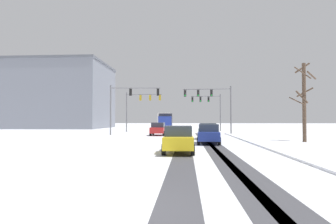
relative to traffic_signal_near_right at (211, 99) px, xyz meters
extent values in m
plane|color=silver|center=(-5.29, -32.63, -4.81)|extent=(300.00, 300.00, 0.00)
cube|color=#424247|center=(-1.64, -15.34, -4.80)|extent=(0.84, 38.04, 0.01)
cube|color=#424247|center=(-3.53, -15.34, -4.80)|extent=(1.10, 38.04, 0.01)
cube|color=#424247|center=(-1.07, -15.34, -4.80)|extent=(1.01, 38.04, 0.01)
cube|color=white|center=(3.99, -17.07, -4.75)|extent=(4.00, 38.04, 0.12)
cylinder|color=slate|center=(2.59, -0.04, -1.56)|extent=(0.18, 0.18, 6.50)
cylinder|color=slate|center=(-0.62, 0.04, 1.29)|extent=(6.43, 0.28, 0.12)
cube|color=black|center=(0.02, 0.02, 0.74)|extent=(0.33, 0.25, 0.90)
sphere|color=black|center=(0.02, -0.14, 1.04)|extent=(0.20, 0.20, 0.20)
sphere|color=black|center=(0.02, -0.14, 0.74)|extent=(0.20, 0.20, 0.20)
sphere|color=green|center=(0.02, -0.14, 0.44)|extent=(0.20, 0.20, 0.20)
cube|color=black|center=(-1.75, 0.06, 0.74)|extent=(0.33, 0.25, 0.90)
sphere|color=black|center=(-1.75, -0.10, 1.04)|extent=(0.20, 0.20, 0.20)
sphere|color=black|center=(-1.75, -0.10, 0.74)|extent=(0.20, 0.20, 0.20)
sphere|color=green|center=(-1.75, -0.10, 0.44)|extent=(0.20, 0.20, 0.20)
cube|color=black|center=(-3.52, 0.11, 0.74)|extent=(0.33, 0.25, 0.90)
sphere|color=black|center=(-3.52, -0.05, 1.04)|extent=(0.20, 0.20, 0.20)
sphere|color=black|center=(-3.52, -0.05, 0.74)|extent=(0.20, 0.20, 0.20)
sphere|color=green|center=(-3.52, -0.05, 0.44)|extent=(0.20, 0.20, 0.20)
cylinder|color=slate|center=(2.59, 11.96, -1.56)|extent=(0.18, 0.18, 6.50)
cylinder|color=slate|center=(0.03, 12.05, 1.29)|extent=(5.13, 0.32, 0.12)
cube|color=black|center=(0.54, 12.03, 0.74)|extent=(0.33, 0.25, 0.90)
sphere|color=black|center=(0.54, 11.87, 1.04)|extent=(0.20, 0.20, 0.20)
sphere|color=black|center=(0.54, 11.87, 0.74)|extent=(0.20, 0.20, 0.20)
sphere|color=green|center=(0.54, 11.87, 0.44)|extent=(0.20, 0.20, 0.20)
cube|color=black|center=(-0.87, 12.09, 0.74)|extent=(0.33, 0.25, 0.90)
sphere|color=black|center=(-0.87, 11.93, 1.04)|extent=(0.20, 0.20, 0.20)
sphere|color=black|center=(-0.87, 11.93, 0.74)|extent=(0.20, 0.20, 0.20)
sphere|color=green|center=(-0.87, 11.93, 0.44)|extent=(0.20, 0.20, 0.20)
cube|color=black|center=(-2.28, 12.14, 0.74)|extent=(0.33, 0.25, 0.90)
sphere|color=black|center=(-2.29, 11.98, 1.04)|extent=(0.20, 0.20, 0.20)
sphere|color=black|center=(-2.29, 11.98, 0.74)|extent=(0.20, 0.20, 0.20)
sphere|color=green|center=(-2.29, 11.98, 0.44)|extent=(0.20, 0.20, 0.20)
cylinder|color=slate|center=(-13.18, 7.96, -1.56)|extent=(0.18, 0.18, 6.50)
cylinder|color=slate|center=(-10.26, 7.75, 1.29)|extent=(5.84, 0.53, 0.12)
cube|color=#B79319|center=(-10.85, 7.79, 0.74)|extent=(0.34, 0.26, 0.90)
sphere|color=black|center=(-10.84, 7.95, 1.04)|extent=(0.20, 0.20, 0.20)
sphere|color=black|center=(-10.84, 7.95, 0.74)|extent=(0.20, 0.20, 0.20)
sphere|color=green|center=(-10.84, 7.95, 0.44)|extent=(0.20, 0.20, 0.20)
cube|color=#B79319|center=(-9.24, 7.68, 0.74)|extent=(0.34, 0.26, 0.90)
sphere|color=black|center=(-9.23, 7.84, 1.04)|extent=(0.20, 0.20, 0.20)
sphere|color=black|center=(-9.23, 7.84, 0.74)|extent=(0.20, 0.20, 0.20)
sphere|color=green|center=(-9.23, 7.84, 0.44)|extent=(0.20, 0.20, 0.20)
cube|color=#B79319|center=(-7.64, 7.57, 0.74)|extent=(0.34, 0.26, 0.90)
sphere|color=black|center=(-7.63, 7.73, 1.04)|extent=(0.20, 0.20, 0.20)
sphere|color=black|center=(-7.63, 7.73, 0.74)|extent=(0.20, 0.20, 0.20)
sphere|color=green|center=(-7.63, 7.73, 0.44)|extent=(0.20, 0.20, 0.20)
cylinder|color=slate|center=(-13.18, -2.04, -1.56)|extent=(0.18, 0.18, 6.50)
cylinder|color=slate|center=(-9.94, -1.90, 1.29)|extent=(6.49, 0.41, 0.12)
cube|color=black|center=(-10.59, -1.93, 0.74)|extent=(0.33, 0.25, 0.90)
sphere|color=black|center=(-10.60, -1.77, 1.04)|extent=(0.20, 0.20, 0.20)
sphere|color=black|center=(-10.60, -1.77, 0.74)|extent=(0.20, 0.20, 0.20)
sphere|color=green|center=(-10.60, -1.77, 0.44)|extent=(0.20, 0.20, 0.20)
cube|color=black|center=(-7.03, -1.77, 0.74)|extent=(0.33, 0.25, 0.90)
sphere|color=black|center=(-7.03, -1.61, 1.04)|extent=(0.20, 0.20, 0.20)
sphere|color=black|center=(-7.03, -1.61, 0.74)|extent=(0.20, 0.20, 0.20)
sphere|color=green|center=(-7.03, -1.61, 0.44)|extent=(0.20, 0.20, 0.20)
cube|color=red|center=(-6.91, -2.54, -4.14)|extent=(1.75, 4.12, 0.70)
cube|color=#2D3847|center=(-6.91, -2.69, -3.49)|extent=(1.58, 1.92, 0.60)
cylinder|color=black|center=(-7.70, -1.26, -4.49)|extent=(0.23, 0.64, 0.64)
cylinder|color=black|center=(-6.09, -1.28, -4.49)|extent=(0.23, 0.64, 0.64)
cylinder|color=black|center=(-7.73, -3.80, -4.49)|extent=(0.23, 0.64, 0.64)
cylinder|color=black|center=(-6.12, -3.82, -4.49)|extent=(0.23, 0.64, 0.64)
cube|color=#194C2D|center=(-1.19, -9.28, -4.14)|extent=(1.73, 4.11, 0.70)
cube|color=#2D3847|center=(-1.19, -9.43, -3.49)|extent=(1.57, 1.91, 0.60)
cylinder|color=black|center=(-2.00, -8.01, -4.49)|extent=(0.22, 0.64, 0.64)
cylinder|color=black|center=(-0.39, -8.00, -4.49)|extent=(0.22, 0.64, 0.64)
cylinder|color=black|center=(-1.99, -10.55, -4.49)|extent=(0.22, 0.64, 0.64)
cylinder|color=black|center=(-0.37, -10.54, -4.49)|extent=(0.22, 0.64, 0.64)
cube|color=#233899|center=(-1.51, -15.01, -4.14)|extent=(1.94, 4.19, 0.70)
cube|color=#2D3847|center=(-1.52, -15.16, -3.49)|extent=(1.67, 1.99, 0.60)
cylinder|color=black|center=(-2.25, -13.69, -4.49)|extent=(0.26, 0.65, 0.64)
cylinder|color=black|center=(-0.63, -13.79, -4.49)|extent=(0.26, 0.65, 0.64)
cylinder|color=black|center=(-2.40, -16.23, -4.49)|extent=(0.26, 0.65, 0.64)
cylinder|color=black|center=(-0.78, -16.33, -4.49)|extent=(0.26, 0.65, 0.64)
cube|color=yellow|center=(-3.82, -21.60, -4.14)|extent=(1.77, 4.13, 0.70)
cube|color=#2D3847|center=(-3.82, -21.75, -3.49)|extent=(1.59, 1.93, 0.60)
cylinder|color=black|center=(-4.65, -20.34, -4.49)|extent=(0.23, 0.64, 0.64)
cylinder|color=black|center=(-3.04, -20.31, -4.49)|extent=(0.23, 0.64, 0.64)
cylinder|color=black|center=(-4.61, -22.88, -4.49)|extent=(0.23, 0.64, 0.64)
cylinder|color=black|center=(-2.99, -22.85, -4.49)|extent=(0.23, 0.64, 0.64)
cube|color=silver|center=(-8.17, 25.68, -2.88)|extent=(2.73, 11.05, 2.90)
cube|color=#283342|center=(-8.17, 25.68, -2.53)|extent=(2.75, 10.17, 0.90)
cylinder|color=black|center=(-6.91, 21.86, -4.33)|extent=(0.32, 0.97, 0.96)
cylinder|color=black|center=(-9.28, 21.81, -4.33)|extent=(0.32, 0.97, 0.96)
cylinder|color=black|center=(-7.05, 29.01, -4.33)|extent=(0.32, 0.97, 0.96)
cylinder|color=black|center=(-9.43, 28.96, -4.33)|extent=(0.32, 0.97, 0.96)
cube|color=#233899|center=(-6.83, 7.94, -3.34)|extent=(2.17, 2.27, 2.10)
cube|color=#333338|center=(-6.96, 11.63, -3.09)|extent=(2.38, 5.27, 2.60)
cylinder|color=black|center=(-5.84, 8.41, -4.39)|extent=(0.31, 0.85, 0.84)
cylinder|color=black|center=(-7.86, 8.34, -4.39)|extent=(0.31, 0.85, 0.84)
cylinder|color=black|center=(-6.00, 13.10, -4.39)|extent=(0.31, 0.85, 0.84)
cylinder|color=black|center=(-8.02, 13.03, -4.39)|extent=(0.31, 0.85, 0.84)
cylinder|color=brown|center=(7.17, -12.53, -1.28)|extent=(0.32, 0.32, 7.05)
cylinder|color=brown|center=(7.28, -11.92, 1.92)|extent=(1.33, 0.38, 0.96)
cylinder|color=brown|center=(6.83, -13.10, 1.30)|extent=(1.26, 0.79, 1.21)
cylinder|color=brown|center=(6.39, -12.90, -1.17)|extent=(0.85, 1.62, 0.85)
cylinder|color=brown|center=(7.61, -13.06, 1.07)|extent=(1.19, 1.04, 0.64)
cylinder|color=brown|center=(6.83, -12.88, -0.81)|extent=(0.89, 0.86, 1.19)
cylinder|color=brown|center=(7.48, -11.92, -0.31)|extent=(1.34, 0.78, 0.86)
cube|color=gray|center=(-36.30, 27.53, 2.55)|extent=(28.00, 18.66, 14.71)
cube|color=slate|center=(-36.30, 27.53, 10.16)|extent=(28.30, 18.96, 0.50)
camera|label=1|loc=(-3.34, -39.02, -2.81)|focal=30.92mm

